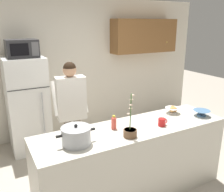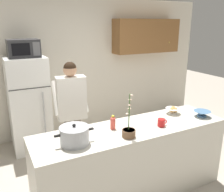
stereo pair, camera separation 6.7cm
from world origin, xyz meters
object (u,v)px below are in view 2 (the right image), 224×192
object	(u,v)px
refrigerator	(29,104)
empty_bowl	(202,113)
microwave	(23,48)
cooking_pot	(75,135)
coffee_mug	(161,123)
potted_orchid	(129,131)
person_near_pot	(72,104)
bread_bowl	(173,110)
bottle_near_edge	(113,122)

from	to	relation	value
refrigerator	empty_bowl	distance (m)	2.76
microwave	cooking_pot	world-z (taller)	microwave
coffee_mug	potted_orchid	distance (m)	0.51
person_near_pot	cooking_pot	xyz separation A→B (m)	(-0.30, -1.03, 0.01)
cooking_pot	potted_orchid	world-z (taller)	potted_orchid
coffee_mug	bread_bowl	size ratio (longest dim) A/B	0.65
cooking_pot	person_near_pot	bearing A→B (deg)	73.46
bread_bowl	empty_bowl	xyz separation A→B (m)	(0.27, -0.26, -0.01)
refrigerator	potted_orchid	distance (m)	2.18
coffee_mug	empty_bowl	distance (m)	0.68
coffee_mug	cooking_pot	bearing A→B (deg)	177.16
refrigerator	microwave	distance (m)	0.94
refrigerator	bread_bowl	size ratio (longest dim) A/B	7.98
coffee_mug	bottle_near_edge	bearing A→B (deg)	160.45
cooking_pot	bread_bowl	size ratio (longest dim) A/B	2.09
person_near_pot	microwave	bearing A→B (deg)	118.32
potted_orchid	bottle_near_edge	bearing A→B (deg)	102.48
person_near_pot	cooking_pot	world-z (taller)	person_near_pot
person_near_pot	bread_bowl	xyz separation A→B (m)	(1.19, -0.81, -0.03)
refrigerator	bottle_near_edge	size ratio (longest dim) A/B	9.44
microwave	empty_bowl	xyz separation A→B (m)	(1.93, -1.95, -0.78)
microwave	person_near_pot	world-z (taller)	microwave
bread_bowl	empty_bowl	distance (m)	0.38
refrigerator	person_near_pot	world-z (taller)	person_near_pot
empty_bowl	potted_orchid	bearing A→B (deg)	-176.65
refrigerator	person_near_pot	distance (m)	1.03
person_near_pot	coffee_mug	xyz separation A→B (m)	(0.78, -1.08, -0.04)
bottle_near_edge	person_near_pot	bearing A→B (deg)	103.87
microwave	bottle_near_edge	xyz separation A→B (m)	(0.69, -1.75, -0.74)
refrigerator	coffee_mug	world-z (taller)	refrigerator
microwave	cooking_pot	xyz separation A→B (m)	(0.16, -1.90, -0.73)
microwave	potted_orchid	distance (m)	2.28
coffee_mug	bottle_near_edge	distance (m)	0.60
refrigerator	bottle_near_edge	distance (m)	1.91
bread_bowl	person_near_pot	bearing A→B (deg)	145.65
refrigerator	coffee_mug	distance (m)	2.34
microwave	empty_bowl	bearing A→B (deg)	-45.25
cooking_pot	empty_bowl	world-z (taller)	cooking_pot
person_near_pot	coffee_mug	bearing A→B (deg)	-54.20
coffee_mug	empty_bowl	xyz separation A→B (m)	(0.68, 0.00, -0.00)
coffee_mug	bottle_near_edge	world-z (taller)	bottle_near_edge
coffee_mug	bread_bowl	xyz separation A→B (m)	(0.41, 0.27, 0.00)
person_near_pot	bottle_near_edge	bearing A→B (deg)	-76.13
refrigerator	microwave	bearing A→B (deg)	-89.93
refrigerator	empty_bowl	bearing A→B (deg)	-45.57
bottle_near_edge	potted_orchid	size ratio (longest dim) A/B	0.34
microwave	bread_bowl	xyz separation A→B (m)	(1.66, -1.68, -0.77)
microwave	potted_orchid	world-z (taller)	microwave
cooking_pot	bread_bowl	distance (m)	1.51
person_near_pot	bread_bowl	distance (m)	1.44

